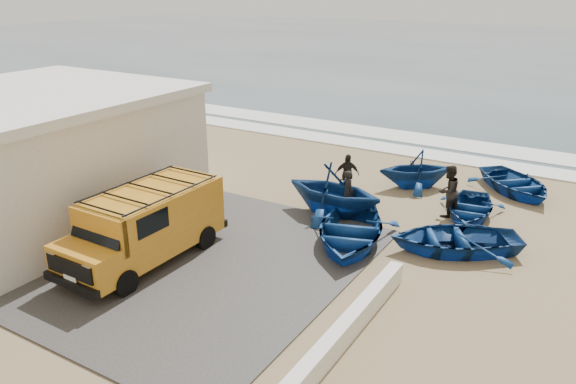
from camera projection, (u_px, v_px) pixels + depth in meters
The scene contains 17 objects.
ground at pixel (247, 239), 17.90m from camera, with size 160.00×160.00×0.00m, color #8E7752.
slab at pixel (157, 248), 17.26m from camera, with size 12.00×10.00×0.05m, color #43403D.
ocean at pixel (534, 54), 62.75m from camera, with size 180.00×88.00×0.01m, color #385166.
surf_line at pixel (388, 148), 27.50m from camera, with size 180.00×1.60×0.06m, color white.
surf_wash at pixel (405, 137), 29.51m from camera, with size 180.00×2.20×0.04m, color white.
building at pixel (32, 155), 19.15m from camera, with size 8.40×9.40×4.30m.
parapet at pixel (350, 325), 12.99m from camera, with size 0.35×6.00×0.55m, color silver.
van at pixel (146, 223), 16.20m from camera, with size 2.15×5.17×2.20m.
boat_near_left at pixel (350, 231), 17.47m from camera, with size 3.02×4.23×0.88m, color navy.
boat_near_right at pixel (454, 239), 17.02m from camera, with size 2.80×3.91×0.81m, color navy.
boat_mid_left at pixel (334, 190), 19.47m from camera, with size 3.06×3.55×1.87m, color navy.
boat_mid_right at pixel (470, 208), 19.50m from camera, with size 2.28×3.19×0.66m, color navy.
boat_far_left at pixel (416, 169), 22.14m from camera, with size 2.53×2.93×1.54m, color navy.
boat_far_right at pixel (515, 183), 21.72m from camera, with size 2.68×3.76×0.78m, color navy.
fisherman_front at pixel (348, 191), 19.77m from camera, with size 0.56×0.37×1.55m, color black.
fisherman_middle at pixel (448, 191), 19.39m from camera, with size 0.90×0.70×1.85m, color black.
fisherman_back at pixel (347, 174), 21.39m from camera, with size 0.94×0.39×1.61m, color black.
Camera 1 is at (9.47, -13.21, 7.77)m, focal length 35.00 mm.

